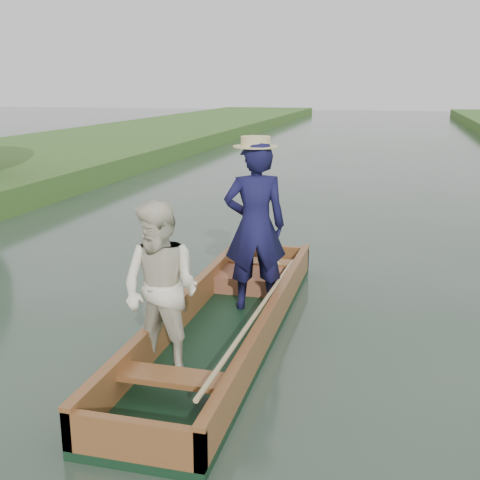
# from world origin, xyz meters

# --- Properties ---
(ground) EXTENTS (120.00, 120.00, 0.00)m
(ground) POSITION_xyz_m (0.00, 0.00, 0.00)
(ground) COLOR #283D30
(ground) RESTS_ON ground
(trees_far) EXTENTS (22.04, 8.29, 4.21)m
(trees_far) POSITION_xyz_m (2.74, 6.49, 2.41)
(trees_far) COLOR #47331E
(trees_far) RESTS_ON ground
(punt) EXTENTS (1.32, 5.00, 2.11)m
(punt) POSITION_xyz_m (-0.05, -0.03, 0.67)
(punt) COLOR black
(punt) RESTS_ON ground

